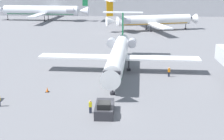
# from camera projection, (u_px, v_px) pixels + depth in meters

# --- Properties ---
(ground_plane) EXTENTS (600.00, 600.00, 0.00)m
(ground_plane) POSITION_uv_depth(u_px,v_px,m) (109.00, 115.00, 40.28)
(ground_plane) COLOR slate
(terminal_building) EXTENTS (180.00, 16.80, 14.58)m
(terminal_building) POSITION_uv_depth(u_px,v_px,m) (121.00, 0.00, 153.36)
(terminal_building) COLOR #B2B2B7
(terminal_building) RESTS_ON ground
(airplane_main) EXTENTS (30.29, 30.58, 9.84)m
(airplane_main) POSITION_uv_depth(u_px,v_px,m) (119.00, 54.00, 58.27)
(airplane_main) COLOR white
(airplane_main) RESTS_ON ground
(pushback_tug) EXTENTS (2.37, 4.83, 1.97)m
(pushback_tug) POSITION_uv_depth(u_px,v_px,m) (105.00, 108.00, 40.32)
(pushback_tug) COLOR #2D2D33
(pushback_tug) RESTS_ON ground
(worker_near_tug) EXTENTS (0.40, 0.25, 1.81)m
(worker_near_tug) POSITION_uv_depth(u_px,v_px,m) (90.00, 106.00, 40.50)
(worker_near_tug) COLOR #232838
(worker_near_tug) RESTS_ON ground
(worker_by_wing) EXTENTS (0.40, 0.25, 1.77)m
(worker_by_wing) POSITION_uv_depth(u_px,v_px,m) (169.00, 72.00, 55.79)
(worker_by_wing) COLOR #232838
(worker_by_wing) RESTS_ON ground
(traffic_cone_left) EXTENTS (0.57, 0.57, 0.76)m
(traffic_cone_left) POSITION_uv_depth(u_px,v_px,m) (47.00, 90.00, 48.29)
(traffic_cone_left) COLOR black
(traffic_cone_left) RESTS_ON ground
(airplane_parked_far_left) EXTENTS (32.44, 30.06, 10.36)m
(airplane_parked_far_left) POSITION_uv_depth(u_px,v_px,m) (151.00, 20.00, 105.54)
(airplane_parked_far_left) COLOR white
(airplane_parked_far_left) RESTS_ON ground
(airplane_parked_far_right) EXTENTS (39.65, 33.60, 11.37)m
(airplane_parked_far_right) POSITION_uv_depth(u_px,v_px,m) (43.00, 11.00, 131.50)
(airplane_parked_far_right) COLOR silver
(airplane_parked_far_right) RESTS_ON ground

